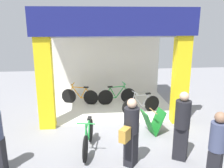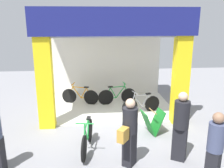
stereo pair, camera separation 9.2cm
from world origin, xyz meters
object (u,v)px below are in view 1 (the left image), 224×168
bicycle_inside_1 (117,96)px  sandwich_board_sign (153,122)px  bicycle_inside_2 (141,104)px  pedestrian_0 (182,125)px  pedestrian_3 (131,132)px  bicycle_parked_0 (88,137)px  bicycle_inside_0 (80,96)px  pedestrian_2 (216,151)px

bicycle_inside_1 → sandwich_board_sign: 2.83m
bicycle_inside_2 → pedestrian_0: bearing=-84.4°
pedestrian_3 → bicycle_inside_2: bearing=73.1°
bicycle_inside_1 → pedestrian_3: pedestrian_3 is taller
bicycle_inside_1 → bicycle_parked_0: 3.69m
bicycle_inside_1 → bicycle_inside_2: bicycle_inside_1 is taller
bicycle_inside_1 → bicycle_inside_2: bearing=-54.3°
bicycle_inside_2 → pedestrian_3: (-0.97, -3.20, 0.53)m
bicycle_parked_0 → sandwich_board_sign: (1.94, 0.77, 0.01)m
bicycle_inside_0 → pedestrian_2: pedestrian_2 is taller
sandwich_board_sign → pedestrian_3: pedestrian_3 is taller
sandwich_board_sign → bicycle_parked_0: bearing=-158.3°
bicycle_inside_0 → bicycle_inside_1: (1.50, -0.14, 0.01)m
pedestrian_0 → pedestrian_2: bearing=-78.1°
bicycle_inside_0 → bicycle_inside_1: 1.51m
bicycle_inside_0 → pedestrian_3: bearing=-73.6°
pedestrian_0 → pedestrian_3: 1.28m
bicycle_inside_1 → sandwich_board_sign: (0.76, -2.72, 0.02)m
bicycle_inside_2 → bicycle_inside_1: bearing=125.7°
sandwich_board_sign → pedestrian_3: (-0.96, -1.55, 0.50)m
bicycle_inside_0 → bicycle_inside_2: (2.27, -1.22, -0.00)m
bicycle_parked_0 → sandwich_board_sign: bearing=21.7°
bicycle_inside_0 → sandwich_board_sign: (2.26, -2.87, 0.03)m
bicycle_parked_0 → sandwich_board_sign: 2.09m
sandwich_board_sign → pedestrian_3: 1.89m
sandwich_board_sign → pedestrian_2: bearing=-77.7°
pedestrian_0 → bicycle_inside_2: bearing=95.6°
bicycle_inside_0 → pedestrian_0: size_ratio=0.85×
bicycle_parked_0 → sandwich_board_sign: bicycle_parked_0 is taller
bicycle_inside_2 → pedestrian_2: 4.30m
pedestrian_2 → sandwich_board_sign: bearing=102.3°
pedestrian_3 → bicycle_inside_1: bearing=87.4°
bicycle_inside_0 → pedestrian_0: pedestrian_0 is taller
bicycle_inside_0 → pedestrian_3: pedestrian_3 is taller
bicycle_parked_0 → pedestrian_0: size_ratio=0.95×
bicycle_parked_0 → pedestrian_2: pedestrian_2 is taller
pedestrian_0 → pedestrian_2: pedestrian_0 is taller
bicycle_inside_0 → pedestrian_3: size_ratio=0.89×
sandwich_board_sign → pedestrian_2: (0.56, -2.58, 0.50)m
bicycle_inside_2 → sandwich_board_sign: bearing=-90.5°
bicycle_inside_0 → pedestrian_2: 6.16m
sandwich_board_sign → pedestrian_0: 1.55m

